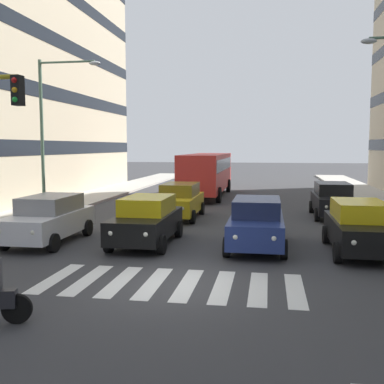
{
  "coord_description": "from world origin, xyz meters",
  "views": [
    {
      "loc": [
        -2.46,
        11.17,
        3.53
      ],
      "look_at": [
        0.76,
        -7.82,
        1.6
      ],
      "focal_mm": 42.48,
      "sensor_mm": 36.0,
      "label": 1
    }
  ],
  "objects_px": {
    "car_0": "(360,227)",
    "bus_behind_traffic": "(207,170)",
    "car_row2_0": "(180,200)",
    "street_lamp_right": "(51,121)",
    "car_2": "(147,220)",
    "car_3": "(49,219)",
    "car_row2_1": "(333,200)",
    "car_1": "(257,223)"
  },
  "relations": [
    {
      "from": "street_lamp_right",
      "to": "car_3",
      "type": "bearing_deg",
      "value": 115.01
    },
    {
      "from": "car_2",
      "to": "car_row2_1",
      "type": "relative_size",
      "value": 1.0
    },
    {
      "from": "car_0",
      "to": "bus_behind_traffic",
      "type": "xyz_separation_m",
      "value": [
        7.33,
        -16.33,
        0.97
      ]
    },
    {
      "from": "car_0",
      "to": "car_row2_1",
      "type": "bearing_deg",
      "value": -91.36
    },
    {
      "from": "car_row2_1",
      "to": "car_0",
      "type": "bearing_deg",
      "value": 88.64
    },
    {
      "from": "car_row2_0",
      "to": "bus_behind_traffic",
      "type": "xyz_separation_m",
      "value": [
        0.02,
        -10.1,
        0.97
      ]
    },
    {
      "from": "car_3",
      "to": "car_row2_0",
      "type": "relative_size",
      "value": 1.0
    },
    {
      "from": "car_3",
      "to": "car_0",
      "type": "bearing_deg",
      "value": -179.38
    },
    {
      "from": "car_3",
      "to": "street_lamp_right",
      "type": "relative_size",
      "value": 0.59
    },
    {
      "from": "car_2",
      "to": "car_row2_0",
      "type": "relative_size",
      "value": 1.0
    },
    {
      "from": "car_1",
      "to": "car_2",
      "type": "relative_size",
      "value": 1.0
    },
    {
      "from": "car_row2_0",
      "to": "bus_behind_traffic",
      "type": "relative_size",
      "value": 0.42
    },
    {
      "from": "car_2",
      "to": "street_lamp_right",
      "type": "distance_m",
      "value": 8.88
    },
    {
      "from": "car_row2_1",
      "to": "bus_behind_traffic",
      "type": "relative_size",
      "value": 0.42
    },
    {
      "from": "car_0",
      "to": "car_row2_0",
      "type": "distance_m",
      "value": 9.61
    },
    {
      "from": "car_row2_1",
      "to": "street_lamp_right",
      "type": "xyz_separation_m",
      "value": [
        13.67,
        2.6,
        3.88
      ]
    },
    {
      "from": "car_row2_0",
      "to": "car_row2_1",
      "type": "distance_m",
      "value": 7.68
    },
    {
      "from": "car_row2_0",
      "to": "car_row2_1",
      "type": "bearing_deg",
      "value": -167.58
    },
    {
      "from": "car_2",
      "to": "car_3",
      "type": "xyz_separation_m",
      "value": [
        3.64,
        0.3,
        0.0
      ]
    },
    {
      "from": "car_3",
      "to": "car_row2_1",
      "type": "xyz_separation_m",
      "value": [
        -11.16,
        -8.0,
        0.0
      ]
    },
    {
      "from": "car_0",
      "to": "car_3",
      "type": "xyz_separation_m",
      "value": [
        10.97,
        0.12,
        0.0
      ]
    },
    {
      "from": "car_row2_1",
      "to": "car_3",
      "type": "bearing_deg",
      "value": 35.64
    },
    {
      "from": "car_2",
      "to": "street_lamp_right",
      "type": "height_order",
      "value": "street_lamp_right"
    },
    {
      "from": "car_3",
      "to": "bus_behind_traffic",
      "type": "distance_m",
      "value": 16.87
    },
    {
      "from": "car_1",
      "to": "car_3",
      "type": "height_order",
      "value": "same"
    },
    {
      "from": "car_0",
      "to": "car_1",
      "type": "height_order",
      "value": "same"
    },
    {
      "from": "bus_behind_traffic",
      "to": "car_2",
      "type": "bearing_deg",
      "value": 90.0
    },
    {
      "from": "car_1",
      "to": "car_2",
      "type": "distance_m",
      "value": 3.94
    },
    {
      "from": "bus_behind_traffic",
      "to": "street_lamp_right",
      "type": "xyz_separation_m",
      "value": [
        6.15,
        11.06,
        2.9
      ]
    },
    {
      "from": "car_2",
      "to": "car_3",
      "type": "distance_m",
      "value": 3.65
    },
    {
      "from": "car_3",
      "to": "car_row2_0",
      "type": "distance_m",
      "value": 7.32
    },
    {
      "from": "car_2",
      "to": "car_3",
      "type": "bearing_deg",
      "value": 4.71
    },
    {
      "from": "car_row2_0",
      "to": "street_lamp_right",
      "type": "bearing_deg",
      "value": 8.78
    },
    {
      "from": "car_2",
      "to": "car_0",
      "type": "bearing_deg",
      "value": 178.58
    },
    {
      "from": "car_row2_0",
      "to": "bus_behind_traffic",
      "type": "distance_m",
      "value": 10.15
    },
    {
      "from": "car_0",
      "to": "car_2",
      "type": "relative_size",
      "value": 1.0
    },
    {
      "from": "car_2",
      "to": "car_row2_0",
      "type": "bearing_deg",
      "value": -90.17
    },
    {
      "from": "car_1",
      "to": "car_3",
      "type": "xyz_separation_m",
      "value": [
        7.58,
        0.33,
        0.0
      ]
    },
    {
      "from": "bus_behind_traffic",
      "to": "street_lamp_right",
      "type": "relative_size",
      "value": 1.39
    },
    {
      "from": "street_lamp_right",
      "to": "car_row2_0",
      "type": "bearing_deg",
      "value": -171.22
    },
    {
      "from": "car_2",
      "to": "car_row2_0",
      "type": "distance_m",
      "value": 6.05
    },
    {
      "from": "car_row2_1",
      "to": "car_1",
      "type": "bearing_deg",
      "value": 64.95
    }
  ]
}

